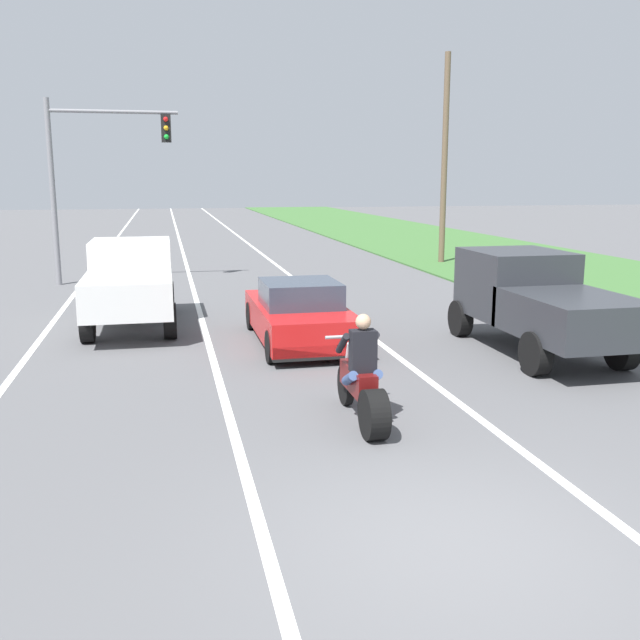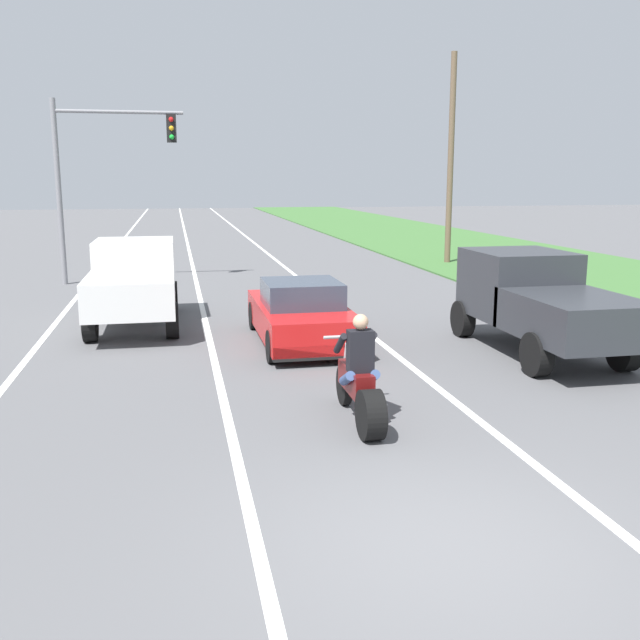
{
  "view_description": "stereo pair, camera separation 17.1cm",
  "coord_description": "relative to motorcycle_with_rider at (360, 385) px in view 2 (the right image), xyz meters",
  "views": [
    {
      "loc": [
        -2.63,
        -5.89,
        3.48
      ],
      "look_at": [
        0.02,
        6.23,
        1.0
      ],
      "focal_mm": 39.86,
      "sensor_mm": 36.0,
      "label": 1
    },
    {
      "loc": [
        -2.46,
        -5.92,
        3.48
      ],
      "look_at": [
        0.02,
        6.23,
        1.0
      ],
      "focal_mm": 39.86,
      "sensor_mm": 36.0,
      "label": 2
    }
  ],
  "objects": [
    {
      "name": "grass_verge_right",
      "position": [
        11.88,
        16.51,
        -0.56
      ],
      "size": [
        10.0,
        120.0,
        0.06
      ],
      "primitive_type": "cube",
      "color": "#3D6B33",
      "rests_on": "ground"
    },
    {
      "name": "pickup_truck_left_lane_white",
      "position": [
        -3.5,
        7.9,
        0.51
      ],
      "size": [
        2.02,
        4.8,
        1.98
      ],
      "color": "silver",
      "rests_on": "ground"
    },
    {
      "name": "lane_stripe_centre_dashed",
      "position": [
        -1.84,
        16.51,
        -0.59
      ],
      "size": [
        0.14,
        120.0,
        0.01
      ],
      "primitive_type": "cube",
      "color": "white",
      "rests_on": "ground"
    },
    {
      "name": "traffic_light_mast_near",
      "position": [
        -4.91,
        15.36,
        3.37
      ],
      "size": [
        4.18,
        0.34,
        6.0
      ],
      "color": "gray",
      "rests_on": "ground"
    },
    {
      "name": "lane_stripe_right_solid",
      "position": [
        1.76,
        16.51,
        -0.59
      ],
      "size": [
        0.14,
        120.0,
        0.01
      ],
      "primitive_type": "cube",
      "color": "white",
      "rests_on": "ground"
    },
    {
      "name": "lane_stripe_left_solid",
      "position": [
        -5.44,
        16.51,
        -0.59
      ],
      "size": [
        0.14,
        120.0,
        0.01
      ],
      "primitive_type": "cube",
      "color": "white",
      "rests_on": "ground"
    },
    {
      "name": "utility_pole_roadside",
      "position": [
        8.57,
        18.37,
        3.6
      ],
      "size": [
        0.24,
        0.24,
        8.39
      ],
      "primitive_type": "cylinder",
      "color": "brown",
      "rests_on": "ground"
    },
    {
      "name": "ground_plane",
      "position": [
        -0.04,
        -3.49,
        -0.59
      ],
      "size": [
        160.0,
        160.0,
        0.0
      ],
      "primitive_type": "plane",
      "color": "#565659"
    },
    {
      "name": "pickup_truck_right_shoulder_dark_grey",
      "position": [
        4.61,
        3.46,
        0.51
      ],
      "size": [
        2.02,
        4.8,
        1.98
      ],
      "color": "#2D3035",
      "rests_on": "ground"
    },
    {
      "name": "motorcycle_with_rider",
      "position": [
        0.0,
        0.0,
        0.0
      ],
      "size": [
        0.7,
        2.21,
        1.62
      ],
      "color": "black",
      "rests_on": "ground"
    },
    {
      "name": "sports_car_red",
      "position": [
        0.07,
        5.23,
        0.04
      ],
      "size": [
        1.84,
        4.3,
        1.37
      ],
      "color": "red",
      "rests_on": "ground"
    }
  ]
}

